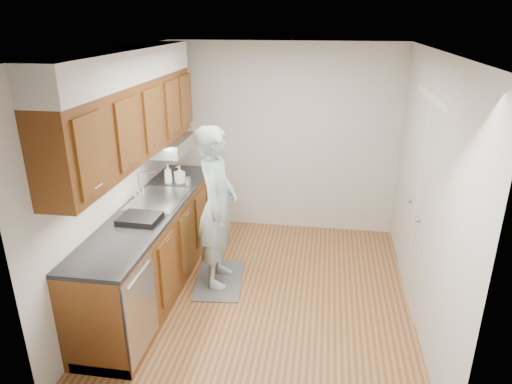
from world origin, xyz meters
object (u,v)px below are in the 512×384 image
soap_bottle_b (180,174)px  soap_bottle_a (168,174)px  person (217,197)px  dish_rack (140,219)px  steel_can (188,182)px

soap_bottle_b → soap_bottle_a: bearing=-158.1°
person → dish_rack: bearing=128.5°
steel_can → dish_rack: 1.00m
person → soap_bottle_b: 0.80m
soap_bottle_b → person: bearing=-43.7°
person → soap_bottle_b: (-0.58, 0.56, 0.03)m
soap_bottle_a → person: bearing=-35.8°
person → soap_bottle_a: bearing=51.2°
dish_rack → person: bearing=43.7°
soap_bottle_a → soap_bottle_b: 0.13m
soap_bottle_a → dish_rack: size_ratio=0.65×
dish_rack → steel_can: bearing=81.6°
steel_can → soap_bottle_b: bearing=137.5°
soap_bottle_b → steel_can: bearing=-42.5°
person → soap_bottle_a: (-0.70, 0.51, 0.05)m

